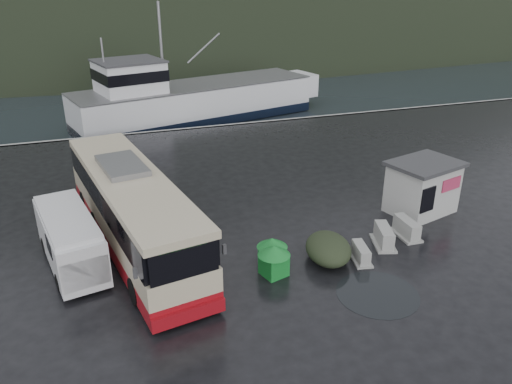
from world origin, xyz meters
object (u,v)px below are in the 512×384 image
object	(u,v)px
waste_bin_right	(274,274)
waste_bin_left	(272,265)
coach_bus	(137,245)
fishing_trawler	(196,105)
jersey_barrier_b	(405,236)
jersey_barrier_c	(383,244)
ticket_kiosk	(419,211)
jersey_barrier_a	(360,260)
dome_tent	(328,259)
white_van	(74,264)

from	to	relation	value
waste_bin_right	waste_bin_left	bearing A→B (deg)	76.02
coach_bus	fishing_trawler	size ratio (longest dim) A/B	0.49
jersey_barrier_b	waste_bin_left	bearing A→B (deg)	-176.54
coach_bus	jersey_barrier_c	size ratio (longest dim) A/B	7.52
waste_bin_right	ticket_kiosk	world-z (taller)	ticket_kiosk
ticket_kiosk	jersey_barrier_a	distance (m)	6.26
jersey_barrier_a	fishing_trawler	xyz separation A→B (m)	(-0.84, 29.17, 0.00)
waste_bin_right	jersey_barrier_b	xyz separation A→B (m)	(7.00, 1.09, 0.00)
dome_tent	jersey_barrier_b	size ratio (longest dim) A/B	1.60
coach_bus	white_van	xyz separation A→B (m)	(-2.68, -0.80, 0.00)
waste_bin_right	jersey_barrier_c	size ratio (longest dim) A/B	0.78
waste_bin_right	fishing_trawler	xyz separation A→B (m)	(3.07, 29.01, 0.00)
white_van	jersey_barrier_a	xyz separation A→B (m)	(11.66, -3.57, 0.00)
fishing_trawler	ticket_kiosk	bearing A→B (deg)	-91.48
dome_tent	jersey_barrier_c	size ratio (longest dim) A/B	1.56
waste_bin_left	waste_bin_right	world-z (taller)	waste_bin_right
ticket_kiosk	jersey_barrier_a	size ratio (longest dim) A/B	2.43
coach_bus	dome_tent	size ratio (longest dim) A/B	4.82
coach_bus	jersey_barrier_a	size ratio (longest dim) A/B	9.11
waste_bin_right	jersey_barrier_c	distance (m)	5.61
dome_tent	jersey_barrier_a	size ratio (longest dim) A/B	1.89
waste_bin_left	jersey_barrier_c	size ratio (longest dim) A/B	0.75
dome_tent	jersey_barrier_a	world-z (taller)	dome_tent
white_van	jersey_barrier_c	world-z (taller)	white_van
waste_bin_right	jersey_barrier_a	xyz separation A→B (m)	(3.91, -0.16, 0.00)
coach_bus	jersey_barrier_b	xyz separation A→B (m)	(12.07, -3.12, 0.00)
ticket_kiosk	jersey_barrier_b	world-z (taller)	ticket_kiosk
waste_bin_right	dome_tent	size ratio (longest dim) A/B	0.50
waste_bin_left	ticket_kiosk	xyz separation A→B (m)	(9.04, 2.49, 0.00)
fishing_trawler	waste_bin_left	bearing A→B (deg)	-110.68
dome_tent	jersey_barrier_b	xyz separation A→B (m)	(4.39, 0.73, 0.00)
coach_bus	fishing_trawler	bearing A→B (deg)	61.56
jersey_barrier_b	jersey_barrier_c	distance (m)	1.49
coach_bus	white_van	bearing A→B (deg)	-173.67
coach_bus	jersey_barrier_a	bearing A→B (deg)	-36.26
jersey_barrier_a	jersey_barrier_c	size ratio (longest dim) A/B	0.83
jersey_barrier_b	ticket_kiosk	bearing A→B (deg)	43.35
fishing_trawler	jersey_barrier_a	bearing A→B (deg)	-103.20
white_van	waste_bin_right	bearing A→B (deg)	-35.44
dome_tent	fishing_trawler	world-z (taller)	fishing_trawler
coach_bus	waste_bin_left	size ratio (longest dim) A/B	9.99
waste_bin_right	jersey_barrier_b	world-z (taller)	waste_bin_right
waste_bin_right	dome_tent	distance (m)	2.64
ticket_kiosk	jersey_barrier_b	size ratio (longest dim) A/B	2.06
jersey_barrier_a	fishing_trawler	bearing A→B (deg)	91.65
waste_bin_left	jersey_barrier_b	size ratio (longest dim) A/B	0.77
dome_tent	fishing_trawler	bearing A→B (deg)	89.09
coach_bus	waste_bin_right	distance (m)	6.59
jersey_barrier_a	fishing_trawler	size ratio (longest dim) A/B	0.05
white_van	dome_tent	distance (m)	10.80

